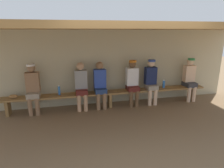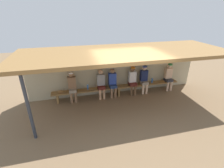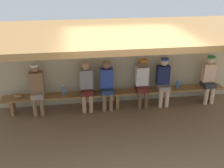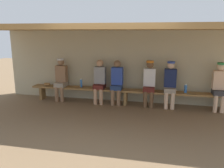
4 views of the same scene
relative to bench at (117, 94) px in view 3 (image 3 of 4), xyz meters
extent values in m
plane|color=brown|center=(0.00, -1.55, -0.39)|extent=(24.00, 24.00, 0.00)
cube|color=#B7AD8C|center=(0.00, 0.45, 0.71)|extent=(8.00, 0.20, 2.20)
cube|color=olive|center=(0.00, -0.85, 1.87)|extent=(8.00, 2.80, 0.12)
cube|color=olive|center=(0.00, 0.00, 0.05)|extent=(6.00, 0.36, 0.05)
cube|color=olive|center=(-2.75, 0.00, -0.18)|extent=(0.08, 0.29, 0.41)
cube|color=olive|center=(0.00, 0.00, -0.18)|extent=(0.08, 0.29, 0.41)
cube|color=olive|center=(2.75, 0.00, -0.18)|extent=(0.08, 0.29, 0.41)
cube|color=#591E19|center=(-0.81, -0.02, 0.14)|extent=(0.32, 0.40, 0.14)
cylinder|color=tan|center=(-0.90, -0.18, -0.15)|extent=(0.11, 0.11, 0.48)
cylinder|color=tan|center=(-0.72, -0.18, -0.15)|extent=(0.11, 0.11, 0.48)
cube|color=gray|center=(-0.81, 0.06, 0.47)|extent=(0.34, 0.20, 0.52)
sphere|color=tan|center=(-0.81, 0.06, 0.84)|extent=(0.21, 0.21, 0.21)
cube|color=gray|center=(1.28, -0.02, 0.14)|extent=(0.32, 0.40, 0.14)
cylinder|color=beige|center=(1.19, -0.18, -0.15)|extent=(0.11, 0.11, 0.48)
cylinder|color=beige|center=(1.37, -0.18, -0.15)|extent=(0.11, 0.11, 0.48)
cube|color=#19234C|center=(1.28, 0.06, 0.47)|extent=(0.34, 0.20, 0.52)
sphere|color=beige|center=(1.28, 0.06, 0.84)|extent=(0.21, 0.21, 0.21)
cylinder|color=#2D47A5|center=(1.28, 0.02, 0.93)|extent=(0.21, 0.21, 0.05)
cube|color=#591E19|center=(0.69, -0.02, 0.14)|extent=(0.32, 0.40, 0.14)
cylinder|color=brown|center=(0.60, -0.18, -0.15)|extent=(0.11, 0.11, 0.48)
cylinder|color=brown|center=(0.78, -0.18, -0.15)|extent=(0.11, 0.11, 0.48)
cube|color=white|center=(0.69, 0.06, 0.47)|extent=(0.34, 0.20, 0.52)
sphere|color=brown|center=(0.69, 0.06, 0.84)|extent=(0.21, 0.21, 0.21)
cylinder|color=orange|center=(0.69, 0.02, 0.93)|extent=(0.21, 0.21, 0.05)
cube|color=#333338|center=(2.59, -0.02, 0.14)|extent=(0.32, 0.40, 0.14)
cylinder|color=beige|center=(2.50, -0.18, -0.15)|extent=(0.11, 0.11, 0.48)
cylinder|color=beige|center=(2.68, -0.18, -0.15)|extent=(0.11, 0.11, 0.48)
cube|color=beige|center=(2.59, 0.06, 0.47)|extent=(0.34, 0.20, 0.52)
sphere|color=beige|center=(2.59, 0.06, 0.84)|extent=(0.21, 0.21, 0.21)
cylinder|color=#2D8442|center=(2.59, 0.02, 0.93)|extent=(0.21, 0.21, 0.05)
cube|color=gray|center=(-2.08, -0.02, 0.14)|extent=(0.32, 0.40, 0.14)
cylinder|color=#8C6647|center=(-2.17, -0.18, -0.15)|extent=(0.11, 0.11, 0.48)
cylinder|color=#8C6647|center=(-1.99, -0.18, -0.15)|extent=(0.11, 0.11, 0.48)
cube|color=#8C6647|center=(-2.08, 0.06, 0.47)|extent=(0.34, 0.20, 0.52)
sphere|color=#8C6647|center=(-2.08, 0.06, 0.84)|extent=(0.21, 0.21, 0.21)
cylinder|color=white|center=(-2.08, 0.02, 0.93)|extent=(0.21, 0.21, 0.05)
cube|color=navy|center=(-0.27, -0.02, 0.14)|extent=(0.32, 0.40, 0.14)
cylinder|color=#8C6647|center=(-0.36, -0.18, -0.15)|extent=(0.11, 0.11, 0.48)
cylinder|color=#8C6647|center=(-0.18, -0.18, -0.15)|extent=(0.11, 0.11, 0.48)
cube|color=#2D47A5|center=(-0.27, 0.06, 0.47)|extent=(0.34, 0.20, 0.52)
sphere|color=#8C6647|center=(-0.27, 0.06, 0.84)|extent=(0.21, 0.21, 0.21)
cylinder|color=blue|center=(-1.42, 0.03, 0.19)|extent=(0.06, 0.06, 0.24)
cylinder|color=white|center=(-1.42, 0.03, 0.33)|extent=(0.04, 0.04, 0.02)
cylinder|color=blue|center=(1.72, 0.02, 0.18)|extent=(0.08, 0.08, 0.22)
cylinder|color=white|center=(1.72, 0.02, 0.31)|extent=(0.05, 0.05, 0.02)
ellipsoid|color=olive|center=(-2.58, 0.02, 0.12)|extent=(0.28, 0.23, 0.09)
camera|label=1|loc=(-1.11, -5.20, 1.78)|focal=30.77mm
camera|label=2|loc=(-1.97, -6.64, 3.37)|focal=26.36mm
camera|label=3|loc=(-1.02, -6.39, 3.19)|focal=42.64mm
camera|label=4|loc=(0.98, -6.56, 1.76)|focal=36.49mm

